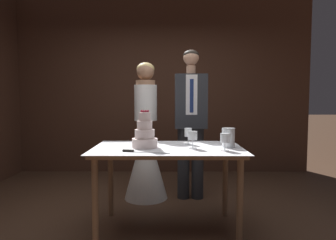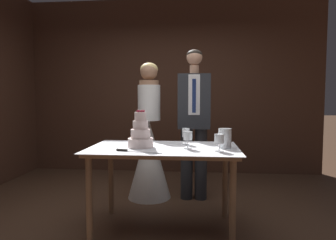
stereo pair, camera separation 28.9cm
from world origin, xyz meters
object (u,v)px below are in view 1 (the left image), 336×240
object	(u,v)px
tiered_cake	(145,135)
groom	(191,118)
cake_table	(168,157)
wine_glass_near	(188,133)
bride	(146,149)
cake_knife	(137,151)
wine_glass_far	(193,137)
wine_glass_middle	(225,139)
hurricane_candle	(228,138)

from	to	relation	value
tiered_cake	groom	bearing A→B (deg)	61.66
cake_table	wine_glass_near	world-z (taller)	wine_glass_near
tiered_cake	bride	xyz separation A→B (m)	(-0.06, 0.92, -0.28)
cake_knife	wine_glass_far	distance (m)	0.54
wine_glass_far	cake_knife	bearing A→B (deg)	-158.44
cake_table	cake_knife	bearing A→B (deg)	-134.97
wine_glass_middle	hurricane_candle	world-z (taller)	hurricane_candle
tiered_cake	wine_glass_far	bearing A→B (deg)	-5.76
wine_glass_far	hurricane_candle	distance (m)	0.35
wine_glass_middle	cake_knife	bearing A→B (deg)	-173.84
wine_glass_near	wine_glass_middle	xyz separation A→B (m)	(0.30, -0.37, -0.01)
wine_glass_near	cake_table	bearing A→B (deg)	-137.42
hurricane_candle	bride	bearing A→B (deg)	133.73
cake_table	wine_glass_middle	bearing A→B (deg)	-19.69
wine_glass_near	wine_glass_middle	size ratio (longest dim) A/B	1.07
wine_glass_far	bride	distance (m)	1.13
cake_knife	wine_glass_near	xyz separation A→B (m)	(0.47, 0.45, 0.11)
tiered_cake	cake_knife	bearing A→B (deg)	-101.42
cake_table	wine_glass_far	world-z (taller)	wine_glass_far
wine_glass_near	bride	distance (m)	0.90
bride	wine_glass_far	bearing A→B (deg)	-62.05
tiered_cake	cake_table	bearing A→B (deg)	6.21
wine_glass_far	groom	xyz separation A→B (m)	(0.05, 0.96, 0.11)
tiered_cake	groom	world-z (taller)	groom
cake_knife	hurricane_candle	bearing A→B (deg)	29.99
wine_glass_middle	groom	world-z (taller)	groom
tiered_cake	wine_glass_middle	bearing A→B (deg)	-12.33
wine_glass_far	bride	size ratio (longest dim) A/B	0.09
wine_glass_near	groom	world-z (taller)	groom
cake_table	bride	xyz separation A→B (m)	(-0.28, 0.90, -0.08)
wine_glass_middle	bride	xyz separation A→B (m)	(-0.79, 1.08, -0.27)
cake_knife	wine_glass_near	world-z (taller)	wine_glass_near
bride	groom	bearing A→B (deg)	-0.07
hurricane_candle	bride	size ratio (longest dim) A/B	0.11
cake_table	wine_glass_far	xyz separation A→B (m)	(0.23, -0.07, 0.20)
tiered_cake	wine_glass_far	world-z (taller)	tiered_cake
cake_table	wine_glass_far	size ratio (longest dim) A/B	8.77
cake_knife	wine_glass_far	world-z (taller)	wine_glass_far
wine_glass_near	groom	distance (m)	0.72
tiered_cake	hurricane_candle	distance (m)	0.79
cake_table	wine_glass_middle	size ratio (longest dim) A/B	9.18
cake_table	wine_glass_near	distance (m)	0.35
wine_glass_middle	bride	distance (m)	1.36
wine_glass_near	hurricane_candle	distance (m)	0.41
cake_knife	wine_glass_far	size ratio (longest dim) A/B	2.59
cake_knife	bride	bearing A→B (deg)	102.95
wine_glass_middle	wine_glass_far	xyz separation A→B (m)	(-0.28, 0.11, 0.01)
cake_table	tiered_cake	xyz separation A→B (m)	(-0.22, -0.02, 0.21)
groom	wine_glass_near	bearing A→B (deg)	-96.03
tiered_cake	hurricane_candle	bearing A→B (deg)	2.01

